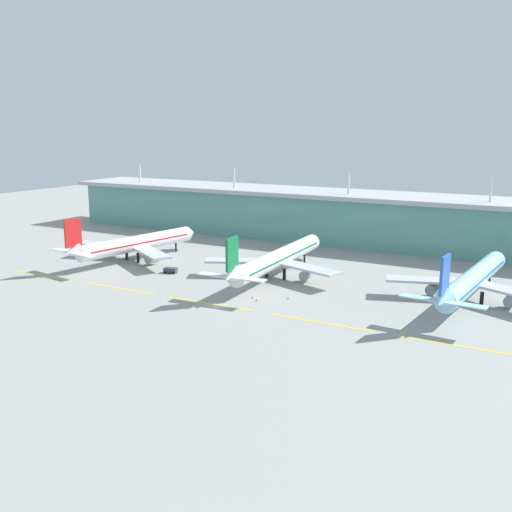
% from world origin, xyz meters
% --- Properties ---
extents(ground_plane, '(600.00, 600.00, 0.00)m').
position_xyz_m(ground_plane, '(0.00, 0.00, 0.00)').
color(ground_plane, gray).
extents(terminal_building, '(288.00, 34.00, 30.64)m').
position_xyz_m(terminal_building, '(-0.00, 108.32, 11.02)').
color(terminal_building, '#5B9E93').
rests_on(terminal_building, ground).
extents(airliner_near, '(48.15, 62.29, 18.90)m').
position_xyz_m(airliner_near, '(-58.48, 34.66, 6.45)').
color(airliner_near, white).
rests_on(airliner_near, ground).
extents(airliner_middle, '(48.73, 72.41, 18.90)m').
position_xyz_m(airliner_middle, '(-0.07, 37.45, 6.46)').
color(airliner_middle, silver).
rests_on(airliner_middle, ground).
extents(airliner_far, '(48.67, 68.60, 18.90)m').
position_xyz_m(airliner_far, '(61.32, 39.98, 6.45)').
color(airliner_far, '#9ED1EA').
rests_on(airliner_far, ground).
extents(taxiway_stripe_west, '(28.00, 0.70, 0.04)m').
position_xyz_m(taxiway_stripe_west, '(-71.00, 1.09, 0.02)').
color(taxiway_stripe_west, yellow).
rests_on(taxiway_stripe_west, ground).
extents(taxiway_stripe_mid_west, '(28.00, 0.70, 0.04)m').
position_xyz_m(taxiway_stripe_mid_west, '(-37.00, 1.09, 0.02)').
color(taxiway_stripe_mid_west, yellow).
rests_on(taxiway_stripe_mid_west, ground).
extents(taxiway_stripe_centre, '(28.00, 0.70, 0.04)m').
position_xyz_m(taxiway_stripe_centre, '(-3.00, 1.09, 0.02)').
color(taxiway_stripe_centre, yellow).
rests_on(taxiway_stripe_centre, ground).
extents(taxiway_stripe_mid_east, '(28.00, 0.70, 0.04)m').
position_xyz_m(taxiway_stripe_mid_east, '(31.00, 1.09, 0.02)').
color(taxiway_stripe_mid_east, yellow).
rests_on(taxiway_stripe_mid_east, ground).
extents(taxiway_stripe_east, '(28.00, 0.70, 0.04)m').
position_xyz_m(taxiway_stripe_east, '(65.00, 1.09, 0.02)').
color(taxiway_stripe_east, yellow).
rests_on(taxiway_stripe_east, ground).
extents(pushback_tug, '(4.83, 3.35, 1.85)m').
position_xyz_m(pushback_tug, '(-35.03, 25.27, 1.10)').
color(pushback_tug, '#333842').
rests_on(pushback_tug, ground).
extents(safety_cone_left_wingtip, '(0.56, 0.56, 0.70)m').
position_xyz_m(safety_cone_left_wingtip, '(4.86, 11.86, 0.35)').
color(safety_cone_left_wingtip, orange).
rests_on(safety_cone_left_wingtip, ground).
extents(safety_cone_nose_front, '(0.56, 0.56, 0.70)m').
position_xyz_m(safety_cone_nose_front, '(14.27, 16.32, 0.35)').
color(safety_cone_nose_front, orange).
rests_on(safety_cone_nose_front, ground).
extents(safety_cone_right_wingtip, '(0.56, 0.56, 0.70)m').
position_xyz_m(safety_cone_right_wingtip, '(7.21, 10.05, 0.35)').
color(safety_cone_right_wingtip, orange).
rests_on(safety_cone_right_wingtip, ground).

